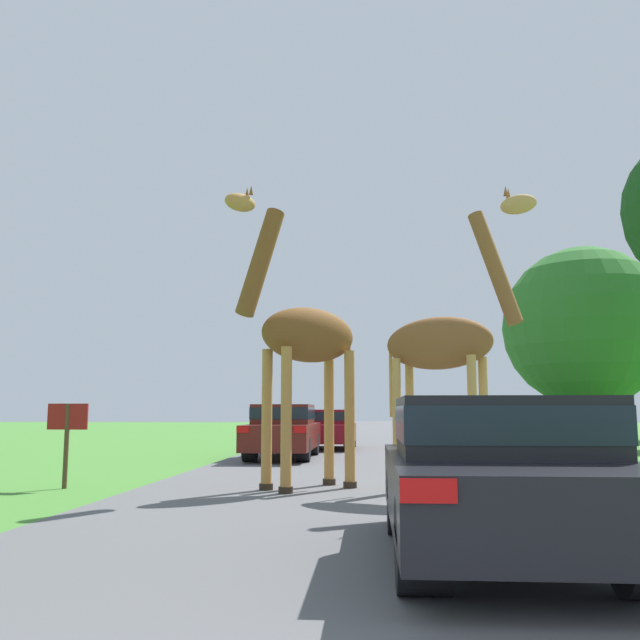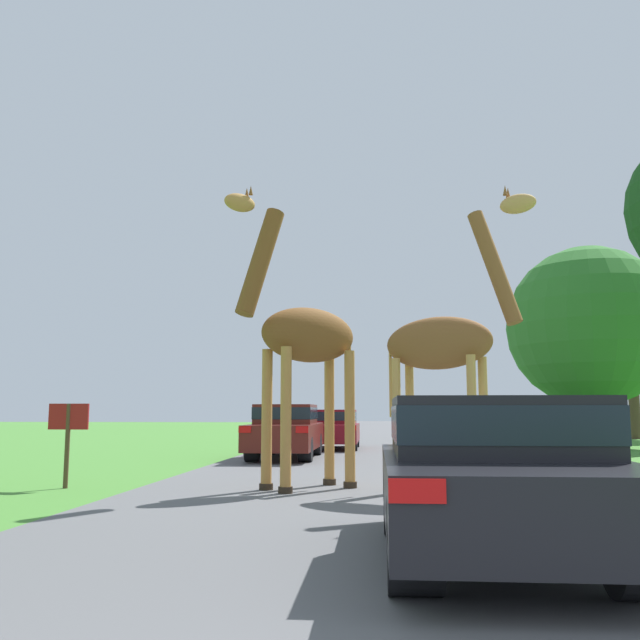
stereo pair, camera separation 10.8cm
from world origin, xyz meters
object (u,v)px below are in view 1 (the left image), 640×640
object	(u,v)px
sign_post	(67,429)
car_far_ahead	(484,438)
car_queue_right	(330,428)
car_queue_left	(284,430)
giraffe_companion	(446,345)
car_lead_maroon	(499,472)
tree_right_cluster	(624,322)
giraffe_near_road	(303,341)
tree_left_edge	(585,327)

from	to	relation	value
sign_post	car_far_ahead	bearing A→B (deg)	24.31
car_far_ahead	car_queue_right	bearing A→B (deg)	112.55
car_queue_left	sign_post	bearing A→B (deg)	-109.77
giraffe_companion	car_lead_maroon	xyz separation A→B (m)	(-0.08, -4.57, -1.58)
car_lead_maroon	sign_post	size ratio (longest dim) A/B	2.82
car_queue_right	tree_right_cluster	xyz separation A→B (m)	(13.64, 9.48, 4.85)
car_far_ahead	sign_post	xyz separation A→B (m)	(-7.54, -3.41, 0.27)
giraffe_near_road	car_lead_maroon	size ratio (longest dim) A/B	1.25
car_queue_right	giraffe_companion	bearing A→B (deg)	-78.68
giraffe_near_road	car_queue_left	distance (m)	7.78
sign_post	car_queue_left	bearing A→B (deg)	70.23
car_lead_maroon	car_far_ahead	world-z (taller)	car_lead_maroon
giraffe_companion	sign_post	distance (m)	6.53
sign_post	tree_right_cluster	bearing A→B (deg)	51.64
car_far_ahead	car_lead_maroon	bearing A→B (deg)	-98.42
giraffe_near_road	car_queue_right	size ratio (longest dim) A/B	1.23
giraffe_near_road	car_far_ahead	xyz separation A→B (m)	(3.53, 3.26, -1.76)
giraffe_near_road	car_far_ahead	bearing A→B (deg)	-87.84
giraffe_companion	car_far_ahead	xyz separation A→B (m)	(1.18, 3.90, -1.61)
car_queue_left	tree_left_edge	xyz separation A→B (m)	(10.37, 6.55, 3.60)
car_queue_left	giraffe_companion	bearing A→B (deg)	-65.96
car_far_ahead	giraffe_companion	bearing A→B (deg)	-106.79
car_queue_left	tree_right_cluster	bearing A→B (deg)	44.40
car_lead_maroon	car_queue_right	distance (m)	17.76
tree_right_cluster	car_far_ahead	bearing A→B (deg)	-117.95
tree_left_edge	tree_right_cluster	bearing A→B (deg)	61.19
car_queue_right	car_queue_left	bearing A→B (deg)	-101.81
car_queue_right	tree_left_edge	bearing A→B (deg)	10.12
car_queue_left	car_far_ahead	distance (m)	6.39
car_queue_right	car_queue_left	xyz separation A→B (m)	(-1.02, -4.88, 0.07)
giraffe_companion	sign_post	world-z (taller)	giraffe_companion
giraffe_near_road	tree_right_cluster	xyz separation A→B (m)	(13.39, 21.84, 3.07)
giraffe_near_road	sign_post	bearing A→B (deg)	51.57
giraffe_near_road	giraffe_companion	world-z (taller)	giraffe_near_road
car_queue_right	tree_right_cluster	world-z (taller)	tree_right_cluster
sign_post	car_queue_right	bearing A→B (deg)	73.26
car_lead_maroon	sign_post	world-z (taller)	sign_post
giraffe_companion	car_queue_right	bearing A→B (deg)	-139.32
car_far_ahead	giraffe_near_road	bearing A→B (deg)	-137.30
car_lead_maroon	tree_right_cluster	bearing A→B (deg)	67.67
car_lead_maroon	car_queue_left	distance (m)	13.18
giraffe_companion	car_lead_maroon	bearing A→B (deg)	28.39
giraffe_near_road	car_queue_right	bearing A→B (deg)	-39.39
car_queue_right	car_queue_left	distance (m)	4.99
giraffe_near_road	car_far_ahead	distance (m)	5.12
car_lead_maroon	car_queue_right	world-z (taller)	car_lead_maroon
car_queue_right	car_far_ahead	distance (m)	9.86
car_queue_right	tree_right_cluster	distance (m)	17.30
giraffe_companion	tree_right_cluster	distance (m)	25.25
giraffe_near_road	giraffe_companion	size ratio (longest dim) A/B	1.06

